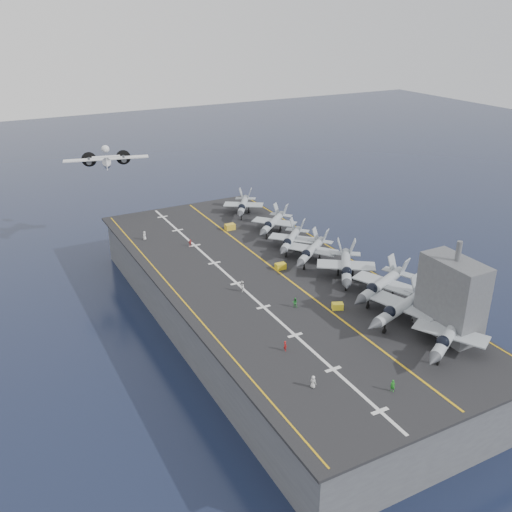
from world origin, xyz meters
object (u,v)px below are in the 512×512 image
fighter_jet_0 (449,334)px  tow_cart_a (338,306)px  island_superstructure (453,288)px  transport_plane (107,163)px

fighter_jet_0 → tow_cart_a: fighter_jet_0 is taller
island_superstructure → transport_plane: island_superstructure is taller
fighter_jet_0 → transport_plane: bearing=107.2°
tow_cart_a → transport_plane: (-19.51, 68.06, 10.77)m
fighter_jet_0 → transport_plane: (-26.49, 85.52, 8.57)m
island_superstructure → transport_plane: bearing=110.2°
tow_cart_a → transport_plane: bearing=106.0°
tow_cart_a → transport_plane: transport_plane is taller
fighter_jet_0 → tow_cart_a: bearing=111.8°
tow_cart_a → transport_plane: 71.61m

